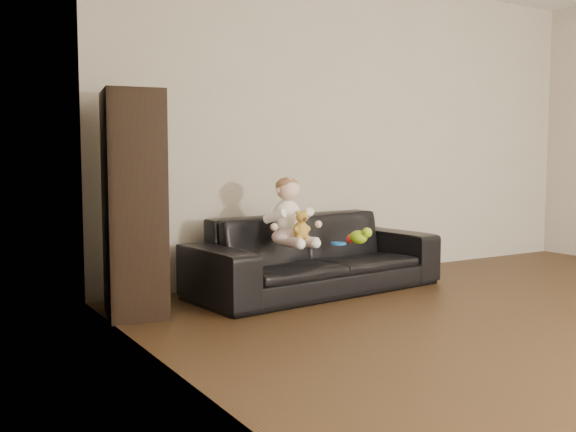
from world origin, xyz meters
TOP-DOWN VIEW (x-y plane):
  - wall_back at (0.00, 2.75)m, footprint 5.00×0.00m
  - wall_left at (-2.50, 0.00)m, footprint 0.00×5.50m
  - sofa at (-0.87, 2.25)m, footprint 2.07×0.98m
  - cabinet at (-2.30, 2.23)m, footprint 0.45×0.55m
  - shelf_item at (-2.28, 2.23)m, footprint 0.22×0.28m
  - baby at (-1.19, 2.14)m, footprint 0.35×0.43m
  - teddy_bear at (-1.18, 1.99)m, footprint 0.12×0.13m
  - toy_green at (-0.68, 1.98)m, footprint 0.17×0.18m
  - toy_rattle at (-0.71, 2.05)m, footprint 0.07×0.07m
  - toy_blue_disc at (-0.82, 2.03)m, footprint 0.15×0.15m

SIDE VIEW (x-z plane):
  - sofa at x=-0.87m, z-range 0.00..0.58m
  - toy_blue_disc at x=-0.82m, z-range 0.38..0.40m
  - toy_rattle at x=-0.71m, z-range 0.38..0.44m
  - toy_green at x=-0.68m, z-range 0.38..0.49m
  - teddy_bear at x=-1.18m, z-range 0.44..0.65m
  - baby at x=-1.19m, z-range 0.35..0.85m
  - cabinet at x=-2.30m, z-range 0.00..1.45m
  - shelf_item at x=-2.28m, z-range 0.91..1.19m
  - wall_back at x=0.00m, z-range -1.20..3.80m
  - wall_left at x=-2.50m, z-range -1.45..4.05m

